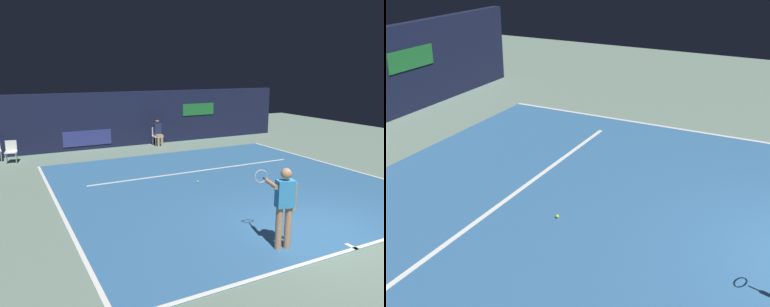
{
  "view_description": "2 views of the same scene",
  "coord_description": "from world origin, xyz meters",
  "views": [
    {
      "loc": [
        -6.36,
        -5.87,
        3.64
      ],
      "look_at": [
        -0.75,
        4.99,
        0.94
      ],
      "focal_mm": 35.71,
      "sensor_mm": 36.0,
      "label": 1
    },
    {
      "loc": [
        -8.01,
        0.54,
        4.82
      ],
      "look_at": [
        0.1,
        4.67,
        1.03
      ],
      "focal_mm": 48.24,
      "sensor_mm": 36.0,
      "label": 2
    }
  ],
  "objects": [
    {
      "name": "ground_plane",
      "position": [
        0.0,
        4.16,
        0.0
      ],
      "size": [
        30.86,
        30.86,
        0.0
      ],
      "primitive_type": "plane",
      "color": "slate"
    },
    {
      "name": "court_surface",
      "position": [
        0.0,
        4.16,
        0.01
      ],
      "size": [
        10.28,
        10.32,
        0.01
      ],
      "primitive_type": "cube",
      "color": "#336699",
      "rests_on": "ground"
    },
    {
      "name": "line_baseline",
      "position": [
        0.0,
        -0.95,
        0.01
      ],
      "size": [
        10.28,
        0.1,
        0.01
      ],
      "primitive_type": "cube",
      "color": "white",
      "rests_on": "court_surface"
    },
    {
      "name": "line_sideline_left",
      "position": [
        5.09,
        4.16,
        0.01
      ],
      "size": [
        0.1,
        10.32,
        0.01
      ],
      "primitive_type": "cube",
      "color": "white",
      "rests_on": "court_surface"
    },
    {
      "name": "line_sideline_right",
      "position": [
        -5.09,
        4.16,
        0.01
      ],
      "size": [
        0.1,
        10.32,
        0.01
      ],
      "primitive_type": "cube",
      "color": "white",
      "rests_on": "court_surface"
    },
    {
      "name": "line_service",
      "position": [
        0.0,
        5.96,
        0.01
      ],
      "size": [
        8.02,
        0.1,
        0.01
      ],
      "primitive_type": "cube",
      "color": "white",
      "rests_on": "court_surface"
    },
    {
      "name": "line_centre_mark",
      "position": [
        0.0,
        -0.85,
        0.01
      ],
      "size": [
        0.1,
        0.3,
        0.01
      ],
      "primitive_type": "cube",
      "color": "white",
      "rests_on": "court_surface"
    },
    {
      "name": "back_wall",
      "position": [
        -0.0,
        11.83,
        1.3
      ],
      "size": [
        15.43,
        0.33,
        2.6
      ],
      "color": "#141933",
      "rests_on": "ground"
    },
    {
      "name": "tennis_player",
      "position": [
        -1.34,
        -0.21,
        0.99
      ],
      "size": [
        0.51,
        1.03,
        1.73
      ],
      "color": "tan",
      "rests_on": "ground"
    },
    {
      "name": "line_judge_on_chair",
      "position": [
        0.53,
        11.04,
        0.69
      ],
      "size": [
        0.46,
        0.55,
        1.32
      ],
      "color": "white",
      "rests_on": "ground"
    },
    {
      "name": "courtside_chair_far",
      "position": [
        -5.95,
        10.55,
        0.5
      ],
      "size": [
        0.5,
        0.48,
        0.88
      ],
      "color": "white",
      "rests_on": "ground"
    },
    {
      "name": "tennis_ball",
      "position": [
        -0.68,
        4.7,
        0.05
      ],
      "size": [
        0.07,
        0.07,
        0.07
      ],
      "primitive_type": "sphere",
      "color": "#CCE033",
      "rests_on": "court_surface"
    }
  ]
}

